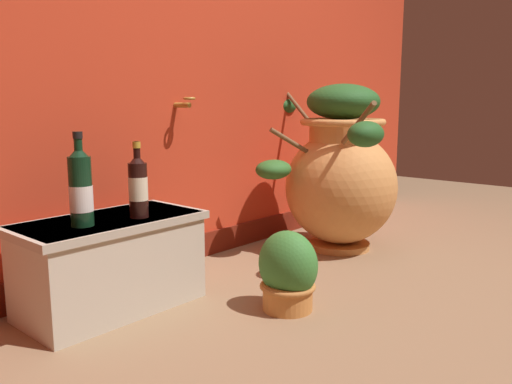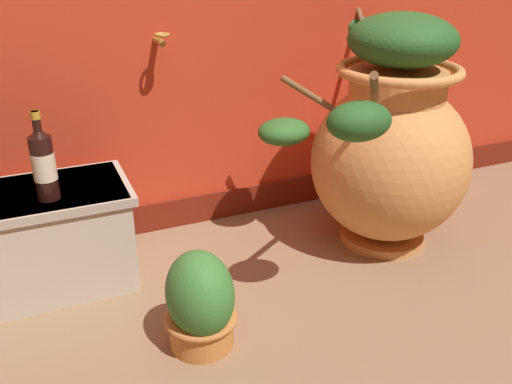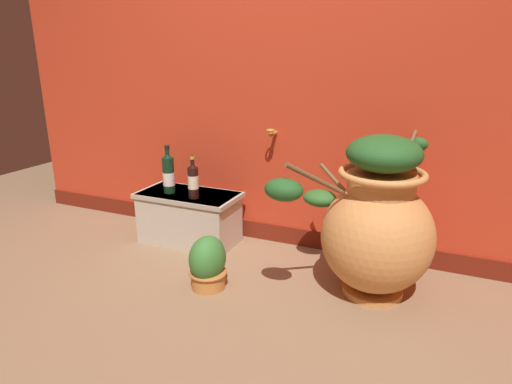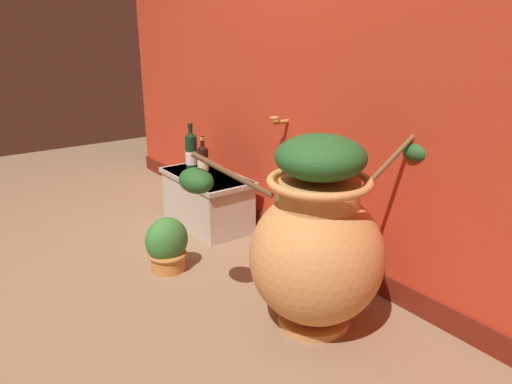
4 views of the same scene
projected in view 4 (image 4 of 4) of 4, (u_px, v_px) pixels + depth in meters
name	position (u px, v px, depth m)	size (l,w,h in m)	color
ground_plane	(126.00, 306.00, 2.39)	(7.00, 7.00, 0.00)	#896B4C
back_wall	(318.00, 27.00, 2.63)	(4.40, 0.33, 2.60)	red
terracotta_urn	(316.00, 240.00, 2.14)	(0.79, 0.99, 0.88)	#D68E4C
stone_ledge	(207.00, 198.00, 3.31)	(0.70, 0.36, 0.36)	beige
wine_bottle_left	(203.00, 161.00, 3.11)	(0.07, 0.07, 0.29)	black
wine_bottle_middle	(191.00, 152.00, 3.29)	(0.08, 0.08, 0.33)	black
potted_shrub	(167.00, 246.00, 2.70)	(0.22, 0.24, 0.31)	#CC7F3D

